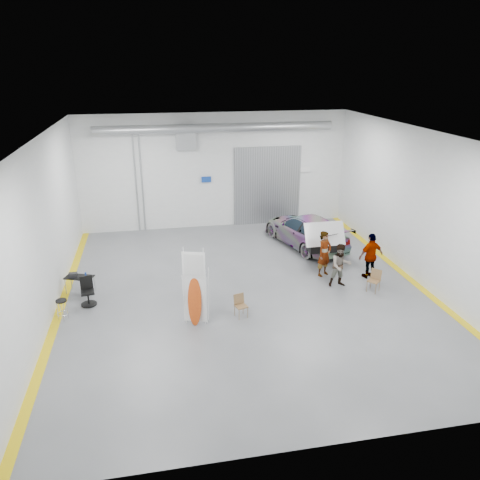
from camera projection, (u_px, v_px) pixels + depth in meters
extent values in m
plane|color=#595B60|center=(246.00, 292.00, 18.15)|extent=(16.00, 16.00, 0.00)
cube|color=silver|center=(44.00, 230.00, 15.85)|extent=(0.02, 16.00, 6.00)
cube|color=silver|center=(421.00, 208.00, 18.31)|extent=(0.02, 16.00, 6.00)
cube|color=silver|center=(215.00, 171.00, 24.42)|extent=(14.00, 0.02, 6.00)
cube|color=silver|center=(323.00, 336.00, 9.74)|extent=(14.00, 0.02, 6.00)
cube|color=silver|center=(246.00, 135.00, 16.01)|extent=(14.00, 16.00, 0.02)
cube|color=#92949A|center=(267.00, 186.00, 25.16)|extent=(3.60, 0.12, 4.20)
cube|color=gray|center=(185.00, 137.00, 23.44)|extent=(1.00, 0.50, 1.20)
cylinder|color=gray|center=(216.00, 128.00, 23.05)|extent=(11.90, 0.44, 0.44)
cube|color=#123996|center=(206.00, 179.00, 24.40)|extent=(0.50, 0.04, 0.30)
cube|color=white|center=(304.00, 170.00, 25.23)|extent=(0.70, 0.04, 0.25)
cylinder|color=gray|center=(142.00, 184.00, 23.86)|extent=(0.08, 0.08, 5.00)
cylinder|color=gray|center=(136.00, 184.00, 23.80)|extent=(0.08, 0.08, 5.00)
cube|color=gold|center=(61.00, 308.00, 16.94)|extent=(0.30, 16.00, 0.01)
cube|color=gold|center=(407.00, 277.00, 19.35)|extent=(0.30, 16.00, 0.01)
imported|color=silver|center=(306.00, 230.00, 22.51)|extent=(3.39, 5.57, 1.51)
imported|color=#816146|center=(324.00, 254.00, 19.22)|extent=(0.84, 0.75, 1.93)
imported|color=slate|center=(341.00, 265.00, 18.30)|extent=(0.89, 0.70, 1.77)
imported|color=#966332|center=(371.00, 256.00, 19.02)|extent=(1.19, 0.68, 1.92)
cube|color=white|center=(197.00, 299.00, 15.60)|extent=(0.76, 0.27, 1.68)
ellipsoid|color=orange|center=(197.00, 301.00, 15.55)|extent=(0.51, 0.35, 1.77)
cube|color=white|center=(196.00, 265.00, 15.13)|extent=(0.74, 0.26, 0.89)
cylinder|color=white|center=(186.00, 287.00, 15.38)|extent=(0.02, 0.02, 2.80)
cylinder|color=white|center=(206.00, 286.00, 15.49)|extent=(0.02, 0.02, 2.80)
cube|color=brown|center=(241.00, 306.00, 16.20)|extent=(0.48, 0.47, 0.04)
cube|color=brown|center=(240.00, 298.00, 16.29)|extent=(0.40, 0.19, 0.37)
cube|color=brown|center=(374.00, 281.00, 18.00)|extent=(0.58, 0.58, 0.04)
cube|color=brown|center=(372.00, 274.00, 18.09)|extent=(0.34, 0.37, 0.40)
cylinder|color=black|center=(61.00, 301.00, 15.92)|extent=(0.36, 0.36, 0.05)
torus|color=silver|center=(63.00, 313.00, 16.10)|extent=(0.38, 0.38, 0.02)
cylinder|color=gray|center=(66.00, 289.00, 17.68)|extent=(0.03, 0.03, 0.63)
cylinder|color=gray|center=(93.00, 286.00, 17.85)|extent=(0.03, 0.03, 0.63)
cylinder|color=gray|center=(68.00, 284.00, 18.09)|extent=(0.03, 0.03, 0.63)
cylinder|color=gray|center=(94.00, 281.00, 18.26)|extent=(0.03, 0.03, 0.63)
cube|color=black|center=(79.00, 277.00, 17.85)|extent=(1.17, 0.86, 0.04)
cylinder|color=navy|center=(86.00, 275.00, 17.78)|extent=(0.07, 0.07, 0.19)
cube|color=black|center=(73.00, 275.00, 17.82)|extent=(0.31, 0.19, 0.16)
cylinder|color=black|center=(89.00, 304.00, 17.13)|extent=(0.57, 0.57, 0.04)
cylinder|color=black|center=(88.00, 298.00, 17.04)|extent=(0.06, 0.06, 0.49)
cube|color=black|center=(88.00, 292.00, 16.96)|extent=(0.53, 0.53, 0.07)
cube|color=black|center=(87.00, 282.00, 17.05)|extent=(0.45, 0.13, 0.51)
cube|color=silver|center=(324.00, 231.00, 20.08)|extent=(1.76, 1.07, 0.04)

